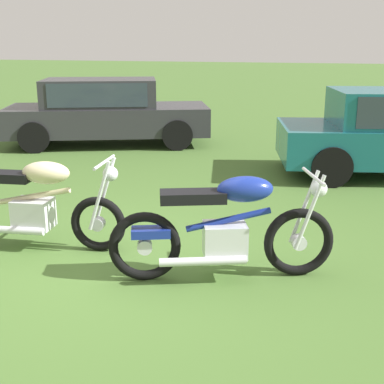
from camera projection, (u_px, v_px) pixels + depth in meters
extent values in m
plane|color=#476B2D|center=(107.00, 265.00, 5.26)|extent=(120.00, 120.00, 0.00)
torus|color=black|center=(98.00, 224.00, 5.55)|extent=(0.61, 0.19, 0.60)
cylinder|color=silver|center=(98.00, 224.00, 5.55)|extent=(0.16, 0.12, 0.14)
cylinder|color=silver|center=(105.00, 191.00, 5.53)|extent=(0.28, 0.08, 0.75)
cylinder|color=silver|center=(99.00, 196.00, 5.36)|extent=(0.28, 0.08, 0.75)
cube|color=silver|center=(33.00, 214.00, 5.63)|extent=(0.45, 0.36, 0.32)
cylinder|color=beige|center=(35.00, 196.00, 5.57)|extent=(0.81, 0.20, 0.23)
ellipsoid|color=beige|center=(46.00, 173.00, 5.48)|extent=(0.56, 0.34, 0.24)
cube|color=black|center=(4.00, 176.00, 5.57)|extent=(0.63, 0.34, 0.10)
cylinder|color=silver|center=(104.00, 162.00, 5.35)|extent=(0.14, 0.64, 0.03)
sphere|color=silver|center=(110.00, 174.00, 5.37)|extent=(0.18, 0.18, 0.16)
cylinder|color=silver|center=(9.00, 230.00, 5.55)|extent=(0.80, 0.22, 0.08)
torus|color=black|center=(299.00, 242.00, 4.94)|extent=(0.66, 0.35, 0.67)
torus|color=black|center=(145.00, 246.00, 4.83)|extent=(0.66, 0.35, 0.67)
cylinder|color=silver|center=(299.00, 242.00, 4.94)|extent=(0.17, 0.15, 0.14)
cylinder|color=silver|center=(145.00, 246.00, 4.83)|extent=(0.17, 0.15, 0.14)
cylinder|color=silver|center=(304.00, 207.00, 4.94)|extent=(0.26, 0.14, 0.72)
cylinder|color=silver|center=(310.00, 213.00, 4.77)|extent=(0.26, 0.14, 0.72)
cube|color=silver|center=(225.00, 240.00, 4.88)|extent=(0.49, 0.43, 0.32)
cylinder|color=navy|center=(228.00, 220.00, 4.82)|extent=(0.76, 0.37, 0.23)
ellipsoid|color=navy|center=(245.00, 189.00, 4.76)|extent=(0.58, 0.44, 0.24)
cube|color=black|center=(193.00, 196.00, 4.74)|extent=(0.65, 0.46, 0.10)
cube|color=navy|center=(151.00, 232.00, 4.80)|extent=(0.40, 0.31, 0.08)
cylinder|color=silver|center=(313.00, 176.00, 4.77)|extent=(0.28, 0.60, 0.03)
sphere|color=silver|center=(319.00, 189.00, 4.81)|extent=(0.21, 0.21, 0.16)
cylinder|color=silver|center=(203.00, 261.00, 4.75)|extent=(0.77, 0.39, 0.08)
cube|color=#2D2D33|center=(108.00, 120.00, 11.43)|extent=(4.65, 3.33, 0.60)
cube|color=#2D2D33|center=(100.00, 93.00, 11.26)|extent=(2.80, 2.37, 0.60)
cube|color=#2D3842|center=(100.00, 92.00, 11.26)|extent=(2.49, 2.26, 0.48)
cylinder|color=black|center=(173.00, 124.00, 12.39)|extent=(0.67, 0.46, 0.64)
cylinder|color=black|center=(177.00, 135.00, 10.87)|extent=(0.67, 0.46, 0.64)
cylinder|color=black|center=(47.00, 126.00, 12.12)|extent=(0.67, 0.46, 0.64)
cylinder|color=black|center=(34.00, 137.00, 10.60)|extent=(0.67, 0.46, 0.64)
cylinder|color=black|center=(314.00, 147.00, 9.64)|extent=(0.68, 0.38, 0.64)
cylinder|color=black|center=(331.00, 167.00, 8.06)|extent=(0.68, 0.38, 0.64)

